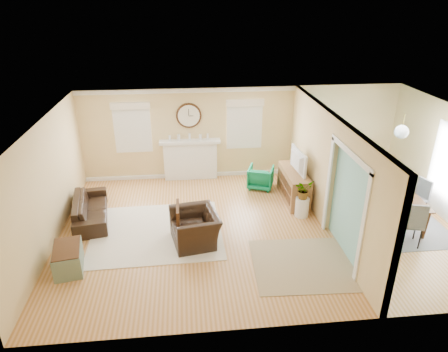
{
  "coord_description": "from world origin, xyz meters",
  "views": [
    {
      "loc": [
        -1.63,
        -7.74,
        4.89
      ],
      "look_at": [
        -0.8,
        0.3,
        1.2
      ],
      "focal_mm": 32.0,
      "sensor_mm": 36.0,
      "label": 1
    }
  ],
  "objects_px": {
    "sofa": "(91,209)",
    "green_chair": "(261,177)",
    "dining_table": "(390,205)",
    "credenza": "(293,186)",
    "eames_chair": "(195,228)"
  },
  "relations": [
    {
      "from": "eames_chair",
      "to": "green_chair",
      "type": "distance_m",
      "value": 3.12
    },
    {
      "from": "green_chair",
      "to": "sofa",
      "type": "bearing_deg",
      "value": 36.57
    },
    {
      "from": "eames_chair",
      "to": "dining_table",
      "type": "bearing_deg",
      "value": 85.78
    },
    {
      "from": "sofa",
      "to": "credenza",
      "type": "bearing_deg",
      "value": -93.9
    },
    {
      "from": "sofa",
      "to": "green_chair",
      "type": "distance_m",
      "value": 4.5
    },
    {
      "from": "eames_chair",
      "to": "dining_table",
      "type": "distance_m",
      "value": 4.64
    },
    {
      "from": "sofa",
      "to": "credenza",
      "type": "xyz_separation_m",
      "value": [
        5.02,
        0.49,
        0.13
      ]
    },
    {
      "from": "credenza",
      "to": "dining_table",
      "type": "distance_m",
      "value": 2.33
    },
    {
      "from": "credenza",
      "to": "dining_table",
      "type": "xyz_separation_m",
      "value": [
        2.01,
        -1.17,
        -0.05
      ]
    },
    {
      "from": "sofa",
      "to": "dining_table",
      "type": "bearing_deg",
      "value": -105.01
    },
    {
      "from": "eames_chair",
      "to": "credenza",
      "type": "bearing_deg",
      "value": 112.45
    },
    {
      "from": "green_chair",
      "to": "credenza",
      "type": "xyz_separation_m",
      "value": [
        0.71,
        -0.79,
        0.1
      ]
    },
    {
      "from": "green_chair",
      "to": "dining_table",
      "type": "distance_m",
      "value": 3.36
    },
    {
      "from": "sofa",
      "to": "credenza",
      "type": "relative_size",
      "value": 1.25
    },
    {
      "from": "sofa",
      "to": "dining_table",
      "type": "distance_m",
      "value": 7.07
    }
  ]
}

